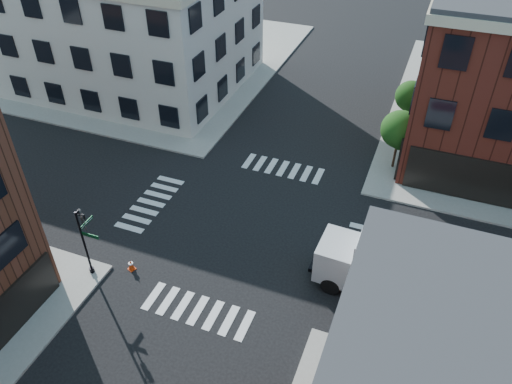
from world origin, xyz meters
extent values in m
plane|color=black|center=(0.00, 0.00, 0.00)|extent=(120.00, 120.00, 0.00)
cube|color=gray|center=(-21.00, 21.00, 0.07)|extent=(30.00, 30.00, 0.15)
cube|color=beige|center=(-19.00, 16.00, 5.50)|extent=(22.00, 16.00, 11.00)
cylinder|color=black|center=(7.50, 10.00, 0.89)|extent=(0.18, 0.18, 1.47)
cylinder|color=black|center=(7.50, 10.00, 1.62)|extent=(0.12, 0.12, 1.47)
sphere|color=#183C10|center=(7.50, 10.00, 3.30)|extent=(2.69, 2.69, 2.69)
sphere|color=#183C10|center=(7.75, 9.90, 2.75)|extent=(1.85, 1.85, 1.85)
cylinder|color=black|center=(7.50, 16.00, 0.81)|extent=(0.18, 0.18, 1.33)
cylinder|color=black|center=(7.50, 16.00, 1.48)|extent=(0.12, 0.12, 1.33)
sphere|color=#183C10|center=(7.50, 16.00, 3.00)|extent=(2.43, 2.43, 2.43)
sphere|color=#183C10|center=(7.75, 15.90, 2.51)|extent=(1.67, 1.67, 1.67)
cylinder|color=black|center=(-6.80, -6.80, 2.30)|extent=(0.12, 0.12, 4.60)
cylinder|color=black|center=(-6.80, -6.80, 0.30)|extent=(0.28, 0.28, 0.30)
cube|color=#053819|center=(-6.25, -6.80, 3.15)|extent=(1.10, 0.03, 0.22)
cube|color=#053819|center=(-6.80, -6.25, 3.40)|extent=(0.03, 1.10, 0.22)
imported|color=black|center=(-6.45, -6.70, 3.90)|extent=(0.22, 0.18, 1.10)
imported|color=black|center=(-6.90, -6.45, 3.90)|extent=(0.18, 0.22, 1.10)
cube|color=white|center=(10.30, -2.27, 2.24)|extent=(6.30, 2.93, 3.31)
cube|color=maroon|center=(10.25, -3.63, 2.24)|extent=(2.35, 0.14, 0.75)
cube|color=maroon|center=(10.36, -0.92, 2.24)|extent=(2.35, 0.14, 0.75)
cube|color=silver|center=(6.25, -2.10, 1.65)|extent=(2.24, 2.65, 2.13)
cube|color=black|center=(5.24, -2.06, 2.03)|extent=(0.19, 2.03, 0.96)
cube|color=black|center=(9.03, -2.22, 0.53)|extent=(8.57, 1.43, 0.27)
cylinder|color=black|center=(6.21, -3.22, 0.53)|extent=(1.08, 0.42, 1.07)
cylinder|color=black|center=(6.30, -0.98, 0.53)|extent=(1.08, 0.42, 1.07)
cylinder|color=black|center=(10.04, -3.38, 0.53)|extent=(1.08, 0.42, 1.07)
cylinder|color=black|center=(10.14, -1.15, 0.53)|extent=(1.08, 0.42, 1.07)
cylinder|color=black|center=(12.60, -3.49, 0.53)|extent=(1.08, 0.42, 1.07)
cylinder|color=black|center=(12.70, -1.26, 0.53)|extent=(1.08, 0.42, 1.07)
cube|color=red|center=(-4.90, -5.70, 0.02)|extent=(0.51, 0.51, 0.04)
cone|color=red|center=(-4.90, -5.70, 0.36)|extent=(0.48, 0.48, 0.71)
cylinder|color=white|center=(-4.90, -5.70, 0.46)|extent=(0.28, 0.28, 0.08)
camera|label=1|loc=(9.03, -21.70, 21.27)|focal=35.00mm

